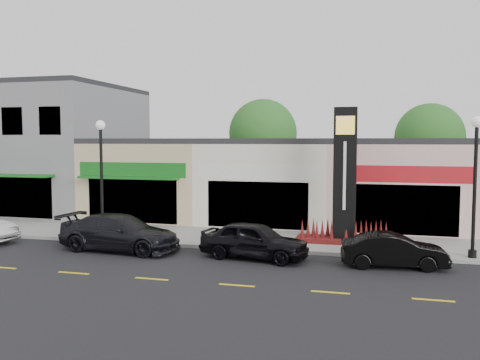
# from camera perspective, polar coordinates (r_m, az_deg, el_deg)

# --- Properties ---
(ground) EXTENTS (120.00, 120.00, 0.00)m
(ground) POSITION_cam_1_polar(r_m,az_deg,el_deg) (19.63, 1.96, -9.38)
(ground) COLOR black
(ground) RESTS_ON ground
(sidewalk) EXTENTS (52.00, 4.30, 0.15)m
(sidewalk) POSITION_cam_1_polar(r_m,az_deg,el_deg) (23.77, 4.30, -6.75)
(sidewalk) COLOR gray
(sidewalk) RESTS_ON ground
(curb) EXTENTS (52.00, 0.20, 0.15)m
(curb) POSITION_cam_1_polar(r_m,az_deg,el_deg) (21.61, 3.21, -7.88)
(curb) COLOR gray
(curb) RESTS_ON ground
(building_grey_2story) EXTENTS (12.00, 10.95, 8.30)m
(building_grey_2story) POSITION_cam_1_polar(r_m,az_deg,el_deg) (37.38, -21.74, 3.32)
(building_grey_2story) COLOR slate
(building_grey_2story) RESTS_ON ground
(shop_beige) EXTENTS (7.00, 10.85, 4.80)m
(shop_beige) POSITION_cam_1_polar(r_m,az_deg,el_deg) (32.71, -8.16, 0.41)
(shop_beige) COLOR tan
(shop_beige) RESTS_ON ground
(shop_cream) EXTENTS (7.00, 10.01, 4.80)m
(shop_cream) POSITION_cam_1_polar(r_m,az_deg,el_deg) (30.68, 3.99, 0.18)
(shop_cream) COLOR beige
(shop_cream) RESTS_ON ground
(shop_pink_w) EXTENTS (7.00, 10.01, 4.80)m
(shop_pink_w) POSITION_cam_1_polar(r_m,az_deg,el_deg) (30.17, 17.16, -0.09)
(shop_pink_w) COLOR beige
(shop_pink_w) RESTS_ON ground
(tree_rear_west) EXTENTS (5.20, 5.20, 7.83)m
(tree_rear_west) POSITION_cam_1_polar(r_m,az_deg,el_deg) (38.96, 2.60, 5.25)
(tree_rear_west) COLOR #382619
(tree_rear_west) RESTS_ON ground
(tree_rear_mid) EXTENTS (4.80, 4.80, 7.29)m
(tree_rear_mid) POSITION_cam_1_polar(r_m,az_deg,el_deg) (38.27, 20.50, 4.48)
(tree_rear_mid) COLOR #382619
(tree_rear_mid) RESTS_ON ground
(lamp_west_near) EXTENTS (0.44, 0.44, 5.47)m
(lamp_west_near) POSITION_cam_1_polar(r_m,az_deg,el_deg) (24.39, -15.31, 1.45)
(lamp_west_near) COLOR black
(lamp_west_near) RESTS_ON sidewalk
(lamp_east_near) EXTENTS (0.44, 0.44, 5.47)m
(lamp_east_near) POSITION_cam_1_polar(r_m,az_deg,el_deg) (21.46, 24.91, 0.80)
(lamp_east_near) COLOR black
(lamp_east_near) RESTS_ON sidewalk
(pylon_sign) EXTENTS (4.20, 1.30, 6.00)m
(pylon_sign) POSITION_cam_1_polar(r_m,az_deg,el_deg) (22.94, 11.65, -1.68)
(pylon_sign) COLOR #4E0D14
(pylon_sign) RESTS_ON sidewalk
(car_dark_sedan) EXTENTS (2.54, 5.45, 1.54)m
(car_dark_sedan) POSITION_cam_1_polar(r_m,az_deg,el_deg) (22.34, -13.33, -5.77)
(car_dark_sedan) COLOR black
(car_dark_sedan) RESTS_ON ground
(car_black_sedan) EXTENTS (2.41, 4.55, 1.48)m
(car_black_sedan) POSITION_cam_1_polar(r_m,az_deg,el_deg) (20.29, 1.62, -6.78)
(car_black_sedan) COLOR black
(car_black_sedan) RESTS_ON ground
(car_black_conv) EXTENTS (1.71, 3.95, 1.26)m
(car_black_conv) POSITION_cam_1_polar(r_m,az_deg,el_deg) (19.79, 16.87, -7.58)
(car_black_conv) COLOR black
(car_black_conv) RESTS_ON ground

